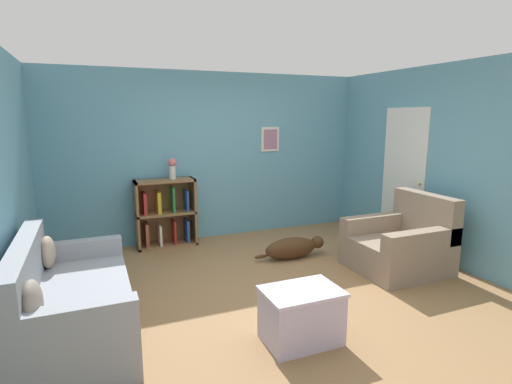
% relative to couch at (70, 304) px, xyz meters
% --- Properties ---
extents(ground_plane, '(14.00, 14.00, 0.00)m').
position_rel_couch_xyz_m(ground_plane, '(2.03, 0.26, -0.33)').
color(ground_plane, '#997047').
extents(wall_back, '(5.60, 0.13, 2.60)m').
position_rel_couch_xyz_m(wall_back, '(2.03, 2.51, 0.98)').
color(wall_back, '#609EB7').
rests_on(wall_back, ground_plane).
extents(wall_right, '(0.16, 5.00, 2.60)m').
position_rel_couch_xyz_m(wall_right, '(4.58, 0.28, 0.97)').
color(wall_right, '#609EB7').
rests_on(wall_right, ground_plane).
extents(couch, '(0.89, 1.72, 0.91)m').
position_rel_couch_xyz_m(couch, '(0.00, 0.00, 0.00)').
color(couch, '#9399A3').
rests_on(couch, ground_plane).
extents(bookshelf, '(0.87, 0.35, 1.01)m').
position_rel_couch_xyz_m(bookshelf, '(1.23, 2.29, 0.16)').
color(bookshelf, olive).
rests_on(bookshelf, ground_plane).
extents(recliner_chair, '(1.06, 0.99, 0.96)m').
position_rel_couch_xyz_m(recliner_chair, '(3.82, 0.17, -0.00)').
color(recliner_chair, gray).
rests_on(recliner_chair, ground_plane).
extents(coffee_table, '(0.66, 0.47, 0.48)m').
position_rel_couch_xyz_m(coffee_table, '(1.84, -0.81, -0.07)').
color(coffee_table, '#BCB2D1').
rests_on(coffee_table, ground_plane).
extents(dog, '(1.04, 0.27, 0.30)m').
position_rel_couch_xyz_m(dog, '(2.74, 1.04, -0.18)').
color(dog, '#472D19').
rests_on(dog, ground_plane).
extents(vase, '(0.12, 0.12, 0.31)m').
position_rel_couch_xyz_m(vase, '(1.36, 2.26, 0.86)').
color(vase, silver).
rests_on(vase, bookshelf).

